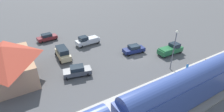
{
  "coord_description": "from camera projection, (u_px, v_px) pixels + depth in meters",
  "views": [
    {
      "loc": [
        -23.8,
        19.89,
        16.47
      ],
      "look_at": [
        0.55,
        5.18,
        1.0
      ],
      "focal_mm": 27.66,
      "sensor_mm": 36.0,
      "label": 1
    }
  ],
  "objects": [
    {
      "name": "suv_tan",
      "position": [
        63.0,
        53.0,
        33.14
      ],
      "size": [
        4.96,
        2.52,
        2.22
      ],
      "color": "#C6B284",
      "rests_on": "ground"
    },
    {
      "name": "pickup_green",
      "position": [
        171.0,
        49.0,
        34.85
      ],
      "size": [
        2.12,
        5.46,
        2.14
      ],
      "color": "#236638",
      "rests_on": "ground"
    },
    {
      "name": "platform",
      "position": [
        175.0,
        80.0,
        27.21
      ],
      "size": [
        3.2,
        46.0,
        0.3
      ],
      "color": "#B7B2A8",
      "rests_on": "ground"
    },
    {
      "name": "sedan_charcoal",
      "position": [
        77.0,
        71.0,
        28.17
      ],
      "size": [
        2.82,
        4.8,
        1.74
      ],
      "color": "#47494F",
      "rests_on": "ground"
    },
    {
      "name": "sedan_maroon",
      "position": [
        47.0,
        37.0,
        40.81
      ],
      "size": [
        2.32,
        4.67,
        1.74
      ],
      "color": "maroon",
      "rests_on": "ground"
    },
    {
      "name": "pedestrian_on_platform",
      "position": [
        205.0,
        63.0,
        29.71
      ],
      "size": [
        0.36,
        0.36,
        1.71
      ],
      "color": "#333338",
      "rests_on": "platform"
    },
    {
      "name": "pedestrian_waiting_far",
      "position": [
        187.0,
        67.0,
        28.47
      ],
      "size": [
        0.36,
        0.36,
        1.71
      ],
      "color": "brown",
      "rests_on": "platform"
    },
    {
      "name": "station_building",
      "position": [
        7.0,
        63.0,
        26.4
      ],
      "size": [
        11.29,
        8.01,
        5.7
      ],
      "color": "tan",
      "rests_on": "ground"
    },
    {
      "name": "ground_plane",
      "position": [
        135.0,
        55.0,
        34.8
      ],
      "size": [
        200.0,
        200.0,
        0.0
      ],
      "primitive_type": "plane",
      "color": "#4C4C4F"
    },
    {
      "name": "sedan_navy",
      "position": [
        134.0,
        49.0,
        35.22
      ],
      "size": [
        2.39,
        4.69,
        1.74
      ],
      "color": "navy",
      "rests_on": "ground"
    },
    {
      "name": "railway_track",
      "position": [
        197.0,
        95.0,
        24.23
      ],
      "size": [
        4.8,
        70.0,
        0.3
      ],
      "color": "slate",
      "rests_on": "ground"
    },
    {
      "name": "light_pole_near_platform",
      "position": [
        174.0,
        46.0,
        28.17
      ],
      "size": [
        0.44,
        0.44,
        7.11
      ],
      "color": "#515156",
      "rests_on": "ground"
    },
    {
      "name": "pickup_silver",
      "position": [
        87.0,
        40.0,
        38.77
      ],
      "size": [
        2.36,
        5.53,
        2.14
      ],
      "color": "silver",
      "rests_on": "ground"
    }
  ]
}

